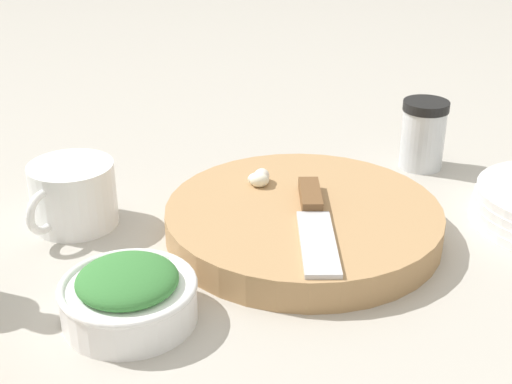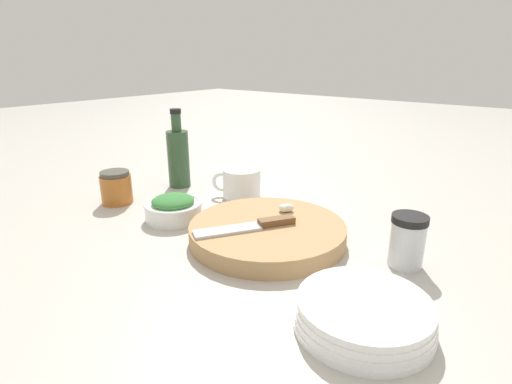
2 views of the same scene
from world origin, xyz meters
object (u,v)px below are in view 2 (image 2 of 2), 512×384
object	(u,v)px
plate_stack	(363,314)
herb_bowl	(173,208)
chef_knife	(252,226)
honey_jar	(116,187)
garlic_cloves	(286,208)
oil_bottle	(178,156)
coffee_mug	(241,183)
cutting_board	(267,232)
spice_jar	(407,241)

from	to	relation	value
plate_stack	herb_bowl	bearing A→B (deg)	169.91
chef_knife	honey_jar	xyz separation A→B (m)	(-0.39, -0.03, 0.00)
chef_knife	garlic_cloves	size ratio (longest dim) A/B	5.00
chef_knife	plate_stack	xyz separation A→B (m)	(0.26, -0.09, -0.02)
chef_knife	oil_bottle	world-z (taller)	oil_bottle
coffee_mug	honey_jar	world-z (taller)	honey_jar
cutting_board	herb_bowl	bearing A→B (deg)	-168.88
herb_bowl	plate_stack	distance (m)	0.48
chef_knife	spice_jar	xyz separation A→B (m)	(0.25, 0.10, 0.01)
cutting_board	spice_jar	world-z (taller)	spice_jar
herb_bowl	spice_jar	size ratio (longest dim) A/B	1.36
oil_bottle	honey_jar	bearing A→B (deg)	-95.32
cutting_board	chef_knife	bearing A→B (deg)	-108.35
plate_stack	honey_jar	xyz separation A→B (m)	(-0.65, 0.07, 0.02)
garlic_cloves	chef_knife	bearing A→B (deg)	-91.07
cutting_board	honey_jar	xyz separation A→B (m)	(-0.40, -0.06, 0.02)
garlic_cloves	spice_jar	world-z (taller)	spice_jar
garlic_cloves	oil_bottle	bearing A→B (deg)	173.08
garlic_cloves	herb_bowl	distance (m)	0.24
spice_jar	oil_bottle	bearing A→B (deg)	175.30
herb_bowl	chef_knife	bearing A→B (deg)	2.77
herb_bowl	plate_stack	bearing A→B (deg)	-10.09
cutting_board	garlic_cloves	bearing A→B (deg)	96.98
cutting_board	honey_jar	distance (m)	0.41
coffee_mug	oil_bottle	world-z (taller)	oil_bottle
herb_bowl	coffee_mug	bearing A→B (deg)	84.37
chef_knife	oil_bottle	size ratio (longest dim) A/B	0.86
garlic_cloves	coffee_mug	distance (m)	0.21
garlic_cloves	plate_stack	world-z (taller)	garlic_cloves
spice_jar	plate_stack	distance (m)	0.20
spice_jar	plate_stack	world-z (taller)	spice_jar
spice_jar	plate_stack	xyz separation A→B (m)	(0.01, -0.19, -0.03)
spice_jar	oil_bottle	size ratio (longest dim) A/B	0.44
coffee_mug	honey_jar	bearing A→B (deg)	-133.19
cutting_board	herb_bowl	xyz separation A→B (m)	(-0.22, -0.04, 0.01)
cutting_board	coffee_mug	xyz separation A→B (m)	(-0.20, 0.16, 0.02)
garlic_cloves	cutting_board	bearing A→B (deg)	-83.02
herb_bowl	spice_jar	xyz separation A→B (m)	(0.46, 0.11, 0.02)
cutting_board	coffee_mug	size ratio (longest dim) A/B	2.66
herb_bowl	plate_stack	xyz separation A→B (m)	(0.47, -0.08, -0.01)
herb_bowl	honey_jar	bearing A→B (deg)	-174.44
garlic_cloves	spice_jar	bearing A→B (deg)	-1.30
garlic_cloves	honey_jar	size ratio (longest dim) A/B	0.46
spice_jar	coffee_mug	xyz separation A→B (m)	(-0.44, 0.09, -0.01)
chef_knife	cutting_board	bearing A→B (deg)	-76.59
plate_stack	oil_bottle	size ratio (longest dim) A/B	0.88
herb_bowl	garlic_cloves	bearing A→B (deg)	28.97
cutting_board	herb_bowl	size ratio (longest dim) A/B	2.42
garlic_cloves	herb_bowl	bearing A→B (deg)	-151.03
coffee_mug	chef_knife	bearing A→B (deg)	-44.97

